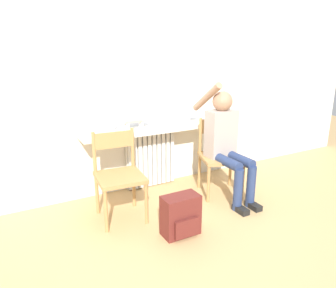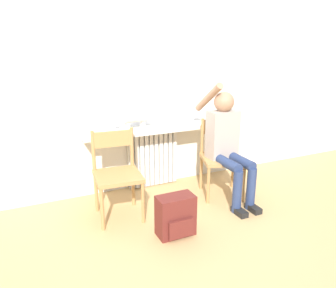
% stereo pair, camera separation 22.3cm
% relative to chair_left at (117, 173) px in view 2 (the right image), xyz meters
% --- Properties ---
extents(ground_plane, '(12.00, 12.00, 0.00)m').
position_rel_chair_left_xyz_m(ground_plane, '(0.62, -0.59, -0.47)').
color(ground_plane, tan).
extents(wall_with_window, '(7.00, 0.06, 2.70)m').
position_rel_chair_left_xyz_m(wall_with_window, '(0.62, 0.64, 0.88)').
color(wall_with_window, silver).
rests_on(wall_with_window, ground_plane).
extents(radiator, '(0.64, 0.08, 0.74)m').
position_rel_chair_left_xyz_m(radiator, '(0.62, 0.56, -0.10)').
color(radiator, silver).
rests_on(radiator, ground_plane).
extents(windowsill, '(1.76, 0.31, 0.05)m').
position_rel_chair_left_xyz_m(windowsill, '(0.62, 0.45, 0.29)').
color(windowsill, white).
rests_on(windowsill, radiator).
extents(window_glass, '(1.69, 0.01, 1.27)m').
position_rel_chair_left_xyz_m(window_glass, '(0.62, 0.61, 0.95)').
color(window_glass, white).
rests_on(window_glass, windowsill).
extents(chair_left, '(0.49, 0.49, 0.90)m').
position_rel_chair_left_xyz_m(chair_left, '(0.00, 0.00, 0.00)').
color(chair_left, '#B2844C').
rests_on(chair_left, ground_plane).
extents(chair_right, '(0.58, 0.58, 0.90)m').
position_rel_chair_left_xyz_m(chair_right, '(1.26, -0.00, 0.00)').
color(chair_right, '#B2844C').
rests_on(chair_right, ground_plane).
extents(person, '(0.36, 1.00, 1.34)m').
position_rel_chair_left_xyz_m(person, '(1.25, -0.12, 0.23)').
color(person, navy).
rests_on(person, ground_plane).
extents(cat, '(0.46, 0.13, 0.24)m').
position_rel_chair_left_xyz_m(cat, '(0.37, 0.43, 0.46)').
color(cat, silver).
rests_on(cat, windowsill).
extents(backpack, '(0.35, 0.22, 0.39)m').
position_rel_chair_left_xyz_m(backpack, '(0.38, -0.60, -0.28)').
color(backpack, maroon).
rests_on(backpack, ground_plane).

